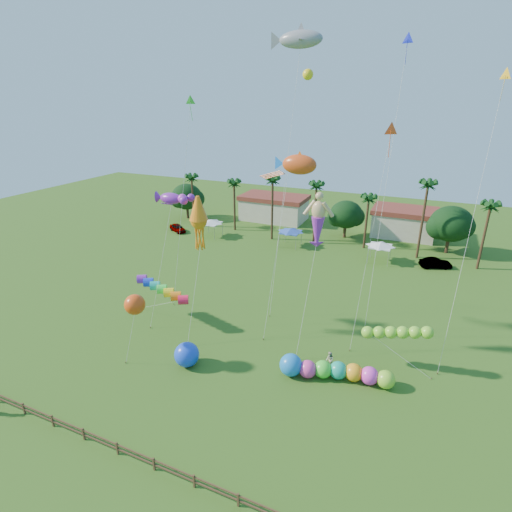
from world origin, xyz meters
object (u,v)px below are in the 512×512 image
at_px(spectator_b, 330,360).
at_px(blue_ball, 187,354).
at_px(caterpillar_inflatable, 332,371).
at_px(car_a, 178,228).
at_px(car_b, 436,263).

distance_m(spectator_b, blue_ball, 12.63).
bearing_deg(caterpillar_inflatable, car_a, 128.06).
xyz_separation_m(car_a, caterpillar_inflatable, (35.02, -28.50, 0.14)).
bearing_deg(car_a, car_b, -60.01).
bearing_deg(car_a, blue_ball, -115.69).
bearing_deg(spectator_b, car_a, -158.80).
xyz_separation_m(car_a, blue_ball, (22.82, -31.88, 0.43)).
relative_size(caterpillar_inflatable, blue_ball, 4.34).
bearing_deg(car_a, spectator_b, -99.42).
bearing_deg(blue_ball, caterpillar_inflatable, 15.49).
distance_m(car_b, spectator_b, 29.15).
height_order(spectator_b, caterpillar_inflatable, caterpillar_inflatable).
relative_size(car_b, spectator_b, 2.70).
relative_size(car_a, spectator_b, 2.52).
bearing_deg(spectator_b, blue_ball, -98.33).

